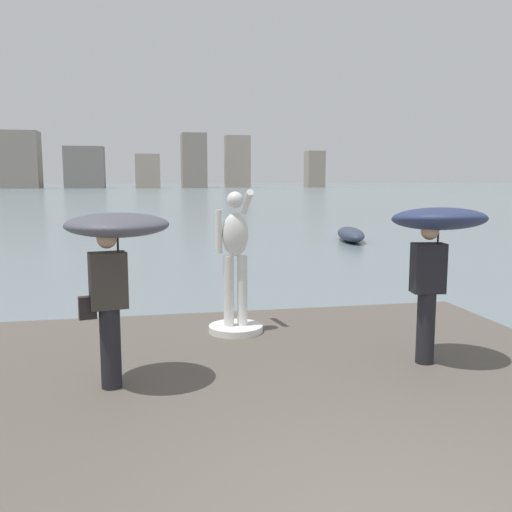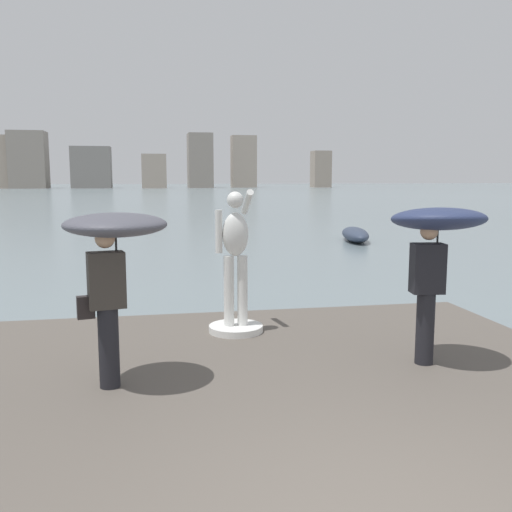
{
  "view_description": "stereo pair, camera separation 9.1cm",
  "coord_description": "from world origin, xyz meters",
  "px_view_note": "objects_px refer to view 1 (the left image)",
  "views": [
    {
      "loc": [
        -1.55,
        -2.97,
        2.66
      ],
      "look_at": [
        0.0,
        4.82,
        1.55
      ],
      "focal_mm": 39.58,
      "sensor_mm": 36.0,
      "label": 1
    },
    {
      "loc": [
        -1.46,
        -2.99,
        2.66
      ],
      "look_at": [
        0.0,
        4.82,
        1.55
      ],
      "focal_mm": 39.58,
      "sensor_mm": 36.0,
      "label": 2
    }
  ],
  "objects_px": {
    "onlooker_left": "(115,247)",
    "onlooker_right": "(436,236)",
    "boat_mid": "(351,234)",
    "statue_white_figure": "(235,274)"
  },
  "relations": [
    {
      "from": "onlooker_right",
      "to": "boat_mid",
      "type": "distance_m",
      "value": 17.07
    },
    {
      "from": "boat_mid",
      "to": "onlooker_left",
      "type": "bearing_deg",
      "value": -118.49
    },
    {
      "from": "onlooker_left",
      "to": "onlooker_right",
      "type": "relative_size",
      "value": 0.97
    },
    {
      "from": "boat_mid",
      "to": "onlooker_right",
      "type": "bearing_deg",
      "value": -107.43
    },
    {
      "from": "statue_white_figure",
      "to": "boat_mid",
      "type": "xyz_separation_m",
      "value": [
        7.24,
        14.38,
        -0.97
      ]
    },
    {
      "from": "statue_white_figure",
      "to": "onlooker_left",
      "type": "xyz_separation_m",
      "value": [
        -1.6,
        -1.9,
        0.67
      ]
    },
    {
      "from": "onlooker_right",
      "to": "boat_mid",
      "type": "relative_size",
      "value": 0.55
    },
    {
      "from": "statue_white_figure",
      "to": "boat_mid",
      "type": "height_order",
      "value": "statue_white_figure"
    },
    {
      "from": "onlooker_right",
      "to": "statue_white_figure",
      "type": "bearing_deg",
      "value": 139.52
    },
    {
      "from": "onlooker_left",
      "to": "boat_mid",
      "type": "xyz_separation_m",
      "value": [
        8.84,
        16.28,
        -1.64
      ]
    }
  ]
}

